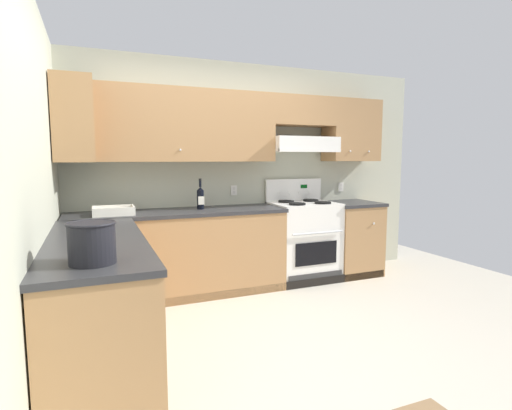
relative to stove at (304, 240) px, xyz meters
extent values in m
plane|color=beige|center=(-1.07, -1.25, -0.48)|extent=(7.04, 7.04, 0.00)
cube|color=#B7BAA3|center=(-0.61, 0.37, 0.80)|extent=(4.68, 0.12, 2.55)
cube|color=#A87A4C|center=(-1.48, 0.13, 1.32)|extent=(2.15, 0.34, 0.76)
cube|color=#A87A4C|center=(0.74, 0.13, 1.32)|extent=(0.68, 0.34, 0.76)
cube|color=#A87A4C|center=(0.00, 0.13, 1.53)|extent=(0.80, 0.34, 0.34)
cube|color=white|center=(0.00, 0.09, 1.14)|extent=(0.80, 0.46, 0.17)
cube|color=white|center=(0.00, -0.13, 1.07)|extent=(0.80, 0.03, 0.04)
sphere|color=silver|center=(-1.48, -0.05, 1.06)|extent=(0.02, 0.02, 0.02)
sphere|color=silver|center=(0.60, -0.05, 1.06)|extent=(0.02, 0.02, 0.02)
sphere|color=silver|center=(0.88, -0.05, 1.06)|extent=(0.02, 0.02, 0.02)
cube|color=silver|center=(-0.78, 0.29, 0.60)|extent=(0.08, 0.01, 0.12)
cube|color=silver|center=(-0.78, 0.29, 0.62)|extent=(0.03, 0.00, 0.03)
cube|color=silver|center=(-0.78, 0.29, 0.58)|extent=(0.03, 0.00, 0.03)
cube|color=silver|center=(0.72, 0.29, 0.60)|extent=(0.08, 0.01, 0.12)
cube|color=silver|center=(0.72, 0.29, 0.62)|extent=(0.03, 0.00, 0.03)
cube|color=silver|center=(0.72, 0.29, 0.58)|extent=(0.03, 0.00, 0.03)
cube|color=#B7BAA3|center=(-2.69, -1.15, 0.80)|extent=(0.12, 4.00, 2.55)
cube|color=#A87A4C|center=(-2.45, -0.05, 1.32)|extent=(0.34, 0.64, 0.76)
cube|color=#A87A4C|center=(-1.49, -0.01, -0.04)|extent=(2.22, 0.61, 0.87)
cube|color=#2D2D30|center=(-1.49, -0.01, 0.41)|extent=(2.24, 0.63, 0.04)
cube|color=#A87A4C|center=(0.68, -0.01, -0.04)|extent=(0.59, 0.61, 0.87)
cube|color=#2D2D30|center=(0.68, -0.01, 0.41)|extent=(0.62, 0.63, 0.04)
cube|color=black|center=(-0.81, -0.28, -0.43)|extent=(3.54, 0.06, 0.09)
sphere|color=silver|center=(-1.94, -0.33, 0.20)|extent=(0.03, 0.03, 0.03)
sphere|color=silver|center=(0.77, -0.33, 0.20)|extent=(0.03, 0.03, 0.03)
cube|color=#A87A4C|center=(-2.32, -1.26, -0.04)|extent=(0.61, 1.89, 0.87)
cube|color=#2D2D30|center=(-2.32, -1.26, 0.41)|extent=(0.63, 1.91, 0.04)
cube|color=black|center=(-2.04, -1.26, -0.43)|extent=(0.06, 1.85, 0.09)
cube|color=white|center=(0.00, 0.00, -0.02)|extent=(0.76, 0.58, 0.91)
cube|color=black|center=(0.00, -0.30, -0.10)|extent=(0.53, 0.01, 0.26)
cylinder|color=silver|center=(0.00, -0.32, 0.14)|extent=(0.65, 0.02, 0.02)
cube|color=#333333|center=(0.00, -0.30, -0.38)|extent=(0.70, 0.01, 0.11)
cube|color=white|center=(0.00, 0.00, 0.44)|extent=(0.76, 0.58, 0.02)
cube|color=white|center=(0.00, 0.27, 0.58)|extent=(0.76, 0.04, 0.29)
cube|color=#053F0C|center=(0.13, 0.25, 0.63)|extent=(0.09, 0.01, 0.04)
cylinder|color=black|center=(-0.17, -0.14, 0.46)|extent=(0.19, 0.19, 0.02)
cylinder|color=black|center=(-0.17, -0.14, 0.45)|extent=(0.07, 0.07, 0.01)
cylinder|color=black|center=(0.17, -0.14, 0.46)|extent=(0.19, 0.19, 0.02)
cylinder|color=black|center=(0.17, -0.14, 0.45)|extent=(0.07, 0.07, 0.01)
cylinder|color=black|center=(-0.17, 0.14, 0.46)|extent=(0.19, 0.19, 0.02)
cylinder|color=black|center=(-0.17, 0.14, 0.45)|extent=(0.07, 0.07, 0.01)
cylinder|color=black|center=(0.17, 0.14, 0.46)|extent=(0.19, 0.19, 0.02)
cylinder|color=black|center=(0.17, 0.14, 0.45)|extent=(0.07, 0.07, 0.01)
cylinder|color=white|center=(-0.21, 0.25, 0.55)|extent=(0.04, 0.02, 0.04)
cylinder|color=white|center=(-0.07, 0.25, 0.55)|extent=(0.04, 0.02, 0.04)
cylinder|color=white|center=(0.07, 0.25, 0.55)|extent=(0.04, 0.02, 0.04)
cylinder|color=white|center=(0.21, 0.25, 0.55)|extent=(0.04, 0.02, 0.04)
cylinder|color=black|center=(-1.25, 0.03, 0.53)|extent=(0.08, 0.08, 0.20)
cone|color=black|center=(-1.25, 0.03, 0.65)|extent=(0.08, 0.08, 0.04)
cylinder|color=black|center=(-1.25, 0.03, 0.71)|extent=(0.03, 0.03, 0.09)
cylinder|color=black|center=(-1.25, 0.03, 0.75)|extent=(0.03, 0.03, 0.02)
cube|color=silver|center=(-1.25, 0.00, 0.53)|extent=(0.07, 0.00, 0.09)
cube|color=white|center=(-2.14, -0.08, 0.44)|extent=(0.31, 0.21, 0.02)
cube|color=white|center=(-2.14, -0.21, 0.47)|extent=(0.38, 0.01, 0.08)
cube|color=white|center=(-2.14, 0.05, 0.47)|extent=(0.38, 0.01, 0.08)
cube|color=white|center=(-2.33, -0.08, 0.47)|extent=(0.01, 0.24, 0.08)
cube|color=white|center=(-1.96, -0.08, 0.47)|extent=(0.01, 0.24, 0.08)
cylinder|color=black|center=(-2.34, -1.94, 0.54)|extent=(0.23, 0.23, 0.21)
torus|color=black|center=(-2.34, -1.94, 0.64)|extent=(0.25, 0.25, 0.01)
camera|label=1|loc=(-2.32, -4.14, 0.98)|focal=27.98mm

